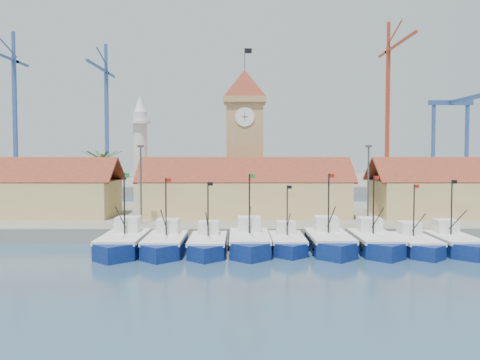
{
  "coord_description": "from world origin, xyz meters",
  "views": [
    {
      "loc": [
        -0.8,
        -48.89,
        9.65
      ],
      "look_at": [
        -0.66,
        18.0,
        6.24
      ],
      "focal_mm": 40.0,
      "sensor_mm": 36.0,
      "label": 1
    }
  ],
  "objects_px": {
    "boat_4": "(288,244)",
    "clock_tower": "(245,136)",
    "boat_0": "(123,244)",
    "minaret": "(140,152)"
  },
  "relations": [
    {
      "from": "boat_0",
      "to": "minaret",
      "type": "height_order",
      "value": "minaret"
    },
    {
      "from": "boat_0",
      "to": "minaret",
      "type": "bearing_deg",
      "value": 96.61
    },
    {
      "from": "boat_4",
      "to": "minaret",
      "type": "height_order",
      "value": "minaret"
    },
    {
      "from": "clock_tower",
      "to": "boat_0",
      "type": "bearing_deg",
      "value": -116.69
    },
    {
      "from": "clock_tower",
      "to": "minaret",
      "type": "bearing_deg",
      "value": 172.39
    },
    {
      "from": "boat_4",
      "to": "clock_tower",
      "type": "relative_size",
      "value": 0.4
    },
    {
      "from": "boat_4",
      "to": "boat_0",
      "type": "bearing_deg",
      "value": -176.32
    },
    {
      "from": "clock_tower",
      "to": "minaret",
      "type": "distance_m",
      "value": 15.3
    },
    {
      "from": "boat_0",
      "to": "clock_tower",
      "type": "height_order",
      "value": "clock_tower"
    },
    {
      "from": "boat_4",
      "to": "clock_tower",
      "type": "xyz_separation_m",
      "value": [
        -4.0,
        22.84,
        11.26
      ]
    }
  ]
}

